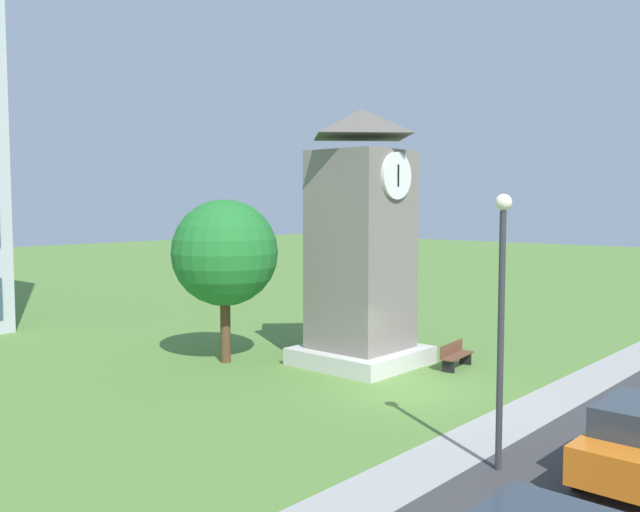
# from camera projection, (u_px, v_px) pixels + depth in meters

# --- Properties ---
(ground_plane) EXTENTS (160.00, 160.00, 0.00)m
(ground_plane) POSITION_uv_depth(u_px,v_px,m) (401.00, 392.00, 20.95)
(ground_plane) COLOR #567F38
(kerb_strip) EXTENTS (120.00, 1.60, 0.01)m
(kerb_strip) POSITION_uv_depth(u_px,v_px,m) (519.00, 417.00, 18.43)
(kerb_strip) COLOR #9E9E99
(kerb_strip) RESTS_ON ground
(clock_tower) EXTENTS (3.93, 3.93, 9.04)m
(clock_tower) POSITION_uv_depth(u_px,v_px,m) (361.00, 253.00, 24.37)
(clock_tower) COLOR slate
(clock_tower) RESTS_ON ground
(park_bench) EXTENTS (1.84, 0.69, 0.88)m
(park_bench) POSITION_uv_depth(u_px,v_px,m) (455.00, 355.00, 23.96)
(park_bench) COLOR brown
(park_bench) RESTS_ON ground
(street_lamp) EXTENTS (0.36, 0.36, 5.92)m
(street_lamp) POSITION_uv_depth(u_px,v_px,m) (501.00, 301.00, 14.53)
(street_lamp) COLOR #333338
(street_lamp) RESTS_ON ground
(tree_by_building) EXTENTS (3.82, 3.82, 5.89)m
(tree_by_building) POSITION_uv_depth(u_px,v_px,m) (225.00, 253.00, 24.62)
(tree_by_building) COLOR #513823
(tree_by_building) RESTS_ON ground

